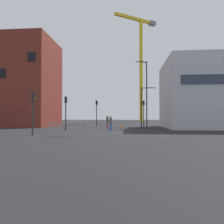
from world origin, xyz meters
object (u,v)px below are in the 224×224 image
Objects in this scene: traffic_cone_on_verge at (120,126)px; pedestrian_walking at (111,122)px; traffic_light_corner at (66,108)px; streetlamp_tall at (145,90)px; traffic_light_median at (144,109)px; construction_crane at (141,58)px; pedestrian_waiting at (107,121)px; traffic_light_crosswalk at (97,109)px; streetlamp_short at (144,103)px; traffic_light_far at (33,106)px.

pedestrian_walking is at bearing -98.87° from traffic_cone_on_verge.
streetlamp_tall is at bearing 13.93° from traffic_light_corner.
construction_crane is at bearing 87.90° from traffic_light_median.
traffic_light_corner reaches higher than pedestrian_walking.
traffic_light_corner is at bearing -175.32° from pedestrian_walking.
streetlamp_tall reaches higher than traffic_cone_on_verge.
traffic_light_corner reaches higher than pedestrian_waiting.
traffic_light_crosswalk is (1.53, 11.81, 0.29)m from traffic_light_corner.
streetlamp_short is 4.52m from traffic_cone_on_verge.
traffic_light_crosswalk is at bearing 81.44° from traffic_light_far.
traffic_light_far is 5.60m from traffic_light_corner.
traffic_light_corner is at bearing -145.03° from streetlamp_short.
streetlamp_tall is 5.67m from pedestrian_walking.
traffic_light_median is at bearing 57.50° from traffic_light_far.
streetlamp_tall reaches higher than streetlamp_short.
streetlamp_tall is 12.74m from traffic_light_far.
traffic_light_corner is 5.19m from pedestrian_walking.
construction_crane is at bearing 87.86° from streetlamp_tall.
traffic_light_median is 6.49m from traffic_cone_on_verge.
traffic_light_crosswalk is 7.07m from pedestrian_waiting.
construction_crane is 3.54× the size of streetlamp_tall.
traffic_light_crosswalk is (2.60, 17.31, 0.38)m from traffic_light_far.
traffic_light_median is at bearing -9.06° from traffic_light_crosswalk.
construction_crane is at bearing 74.31° from traffic_light_far.
traffic_light_corner is at bearing -106.42° from construction_crane.
traffic_light_crosswalk is at bearing 142.90° from streetlamp_short.
traffic_light_crosswalk reaches higher than pedestrian_walking.
pedestrian_waiting is (-4.82, 3.26, -3.65)m from streetlamp_tall.
traffic_light_median is (0.33, 8.40, -1.92)m from streetlamp_tall.
traffic_light_median is at bearing -92.10° from construction_crane.
pedestrian_waiting is (2.49, -6.36, -1.83)m from traffic_light_crosswalk.
streetlamp_short is at bearing 34.97° from traffic_light_corner.
traffic_light_crosswalk reaches higher than traffic_light_far.
streetlamp_tall is 9.35m from traffic_light_corner.
traffic_light_crosswalk is 2.60× the size of pedestrian_walking.
pedestrian_waiting is (-0.91, 5.05, 0.04)m from pedestrian_walking.
streetlamp_tall is 6.87m from pedestrian_waiting.
traffic_cone_on_verge is (-4.29, -28.37, -17.32)m from construction_crane.
traffic_light_median is (0.26, 4.36, -0.70)m from streetlamp_short.
streetlamp_short reaches higher than traffic_light_crosswalk.
streetlamp_tall is 4.94× the size of pedestrian_walking.
traffic_light_corner is (1.08, 5.50, 0.09)m from traffic_light_far.
traffic_light_crosswalk is at bearing -110.93° from construction_crane.
pedestrian_waiting is at bearing -68.62° from traffic_light_crosswalk.
traffic_light_far is at bearing -130.42° from streetlamp_short.
traffic_light_far is 13.27m from traffic_cone_on_verge.
construction_crane is 28.00m from traffic_light_crosswalk.
traffic_light_corner is (-8.84, -2.19, -2.11)m from streetlamp_tall.
traffic_light_far is at bearing -101.10° from traffic_light_corner.
construction_crane reaches higher than traffic_light_median.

